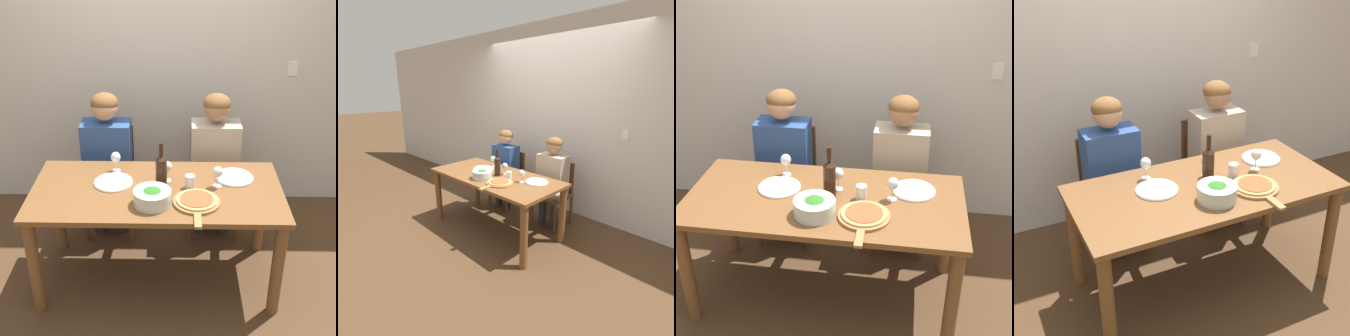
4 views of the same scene
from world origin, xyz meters
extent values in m
plane|color=#4C331E|center=(0.00, 0.00, 0.00)|extent=(40.00, 40.00, 0.00)
cube|color=silver|center=(0.00, 1.17, 1.35)|extent=(10.00, 0.05, 2.70)
cube|color=white|center=(1.10, 1.14, 1.25)|extent=(0.08, 0.01, 0.12)
cube|color=brown|center=(0.00, 0.00, 0.73)|extent=(1.69, 0.81, 0.04)
cylinder|color=brown|center=(-0.79, -0.35, 0.36)|extent=(0.08, 0.08, 0.71)
cylinder|color=brown|center=(0.79, -0.35, 0.36)|extent=(0.08, 0.08, 0.71)
cylinder|color=brown|center=(-0.79, 0.35, 0.36)|extent=(0.08, 0.08, 0.71)
cylinder|color=brown|center=(0.79, 0.35, 0.36)|extent=(0.08, 0.08, 0.71)
cube|color=brown|center=(-0.42, 0.64, 0.42)|extent=(0.42, 0.42, 0.04)
cube|color=brown|center=(-0.42, 0.83, 0.64)|extent=(0.38, 0.03, 0.42)
cylinder|color=brown|center=(-0.61, 0.45, 0.20)|extent=(0.04, 0.04, 0.40)
cylinder|color=brown|center=(-0.23, 0.45, 0.20)|extent=(0.04, 0.04, 0.40)
cylinder|color=brown|center=(-0.61, 0.83, 0.20)|extent=(0.04, 0.04, 0.40)
cylinder|color=brown|center=(-0.23, 0.83, 0.20)|extent=(0.04, 0.04, 0.40)
cube|color=brown|center=(0.43, 0.64, 0.42)|extent=(0.42, 0.42, 0.04)
cube|color=brown|center=(0.43, 0.83, 0.64)|extent=(0.38, 0.03, 0.42)
cylinder|color=brown|center=(0.24, 0.45, 0.20)|extent=(0.04, 0.04, 0.40)
cylinder|color=brown|center=(0.62, 0.45, 0.20)|extent=(0.04, 0.04, 0.40)
cylinder|color=brown|center=(0.24, 0.83, 0.20)|extent=(0.04, 0.04, 0.40)
cylinder|color=brown|center=(0.62, 0.83, 0.20)|extent=(0.04, 0.04, 0.40)
cylinder|color=#28282D|center=(-0.51, 0.56, 0.22)|extent=(0.10, 0.10, 0.43)
cylinder|color=#28282D|center=(-0.33, 0.56, 0.22)|extent=(0.10, 0.10, 0.43)
cube|color=navy|center=(-0.42, 0.62, 0.70)|extent=(0.38, 0.22, 0.54)
cylinder|color=navy|center=(-0.62, 0.37, 0.55)|extent=(0.07, 0.31, 0.14)
cylinder|color=navy|center=(-0.22, 0.37, 0.55)|extent=(0.07, 0.31, 0.14)
sphere|color=tan|center=(-0.42, 0.62, 1.09)|extent=(0.20, 0.20, 0.20)
ellipsoid|color=brown|center=(-0.42, 0.63, 1.13)|extent=(0.21, 0.21, 0.15)
cylinder|color=#28282D|center=(0.34, 0.56, 0.22)|extent=(0.10, 0.10, 0.43)
cylinder|color=#28282D|center=(0.52, 0.56, 0.22)|extent=(0.10, 0.10, 0.43)
cube|color=tan|center=(0.43, 0.62, 0.70)|extent=(0.38, 0.22, 0.54)
cylinder|color=tan|center=(0.23, 0.37, 0.55)|extent=(0.07, 0.31, 0.14)
cylinder|color=tan|center=(0.63, 0.37, 0.55)|extent=(0.07, 0.31, 0.14)
sphere|color=#9E7051|center=(0.43, 0.62, 1.09)|extent=(0.20, 0.20, 0.20)
ellipsoid|color=brown|center=(0.43, 0.63, 1.13)|extent=(0.21, 0.21, 0.15)
cylinder|color=black|center=(0.03, 0.02, 0.85)|extent=(0.08, 0.08, 0.22)
cone|color=black|center=(0.03, 0.02, 0.98)|extent=(0.08, 0.08, 0.03)
cylinder|color=black|center=(0.03, 0.02, 1.04)|extent=(0.03, 0.03, 0.09)
cylinder|color=silver|center=(-0.02, -0.19, 0.80)|extent=(0.24, 0.24, 0.10)
ellipsoid|color=#2D6B23|center=(-0.02, -0.19, 0.80)|extent=(0.20, 0.20, 0.11)
cylinder|color=white|center=(-0.30, 0.07, 0.75)|extent=(0.27, 0.27, 0.01)
torus|color=white|center=(-0.30, 0.07, 0.76)|extent=(0.26, 0.26, 0.02)
cylinder|color=white|center=(0.54, 0.16, 0.75)|extent=(0.27, 0.27, 0.01)
torus|color=white|center=(0.54, 0.16, 0.76)|extent=(0.26, 0.26, 0.02)
cylinder|color=#9E7042|center=(0.26, -0.17, 0.76)|extent=(0.30, 0.30, 0.02)
cube|color=#9E7042|center=(0.26, -0.39, 0.76)|extent=(0.04, 0.14, 0.02)
cylinder|color=tan|center=(0.26, -0.17, 0.77)|extent=(0.26, 0.26, 0.01)
cylinder|color=#AD4C28|center=(0.26, -0.17, 0.78)|extent=(0.21, 0.21, 0.01)
cylinder|color=silver|center=(-0.30, 0.25, 0.75)|extent=(0.06, 0.06, 0.01)
cylinder|color=silver|center=(-0.30, 0.25, 0.79)|extent=(0.01, 0.01, 0.07)
ellipsoid|color=silver|center=(-0.30, 0.25, 0.86)|extent=(0.07, 0.07, 0.08)
ellipsoid|color=maroon|center=(-0.30, 0.25, 0.85)|extent=(0.06, 0.06, 0.03)
cylinder|color=silver|center=(0.41, 0.04, 0.75)|extent=(0.06, 0.06, 0.01)
cylinder|color=silver|center=(0.41, 0.04, 0.79)|extent=(0.01, 0.01, 0.07)
ellipsoid|color=silver|center=(0.41, 0.04, 0.86)|extent=(0.07, 0.07, 0.08)
ellipsoid|color=maroon|center=(0.41, 0.04, 0.85)|extent=(0.06, 0.06, 0.03)
cylinder|color=silver|center=(0.07, 0.11, 0.75)|extent=(0.06, 0.06, 0.01)
cylinder|color=silver|center=(0.07, 0.11, 0.79)|extent=(0.01, 0.01, 0.07)
ellipsoid|color=silver|center=(0.07, 0.11, 0.86)|extent=(0.07, 0.07, 0.08)
ellipsoid|color=maroon|center=(0.07, 0.11, 0.85)|extent=(0.06, 0.06, 0.03)
cylinder|color=silver|center=(0.22, 0.02, 0.79)|extent=(0.07, 0.07, 0.09)
camera|label=1|loc=(0.13, -2.71, 2.35)|focal=50.00mm
camera|label=2|loc=(2.27, -2.11, 1.78)|focal=28.00mm
camera|label=3|loc=(0.48, -2.37, 2.24)|focal=50.00mm
camera|label=4|loc=(-1.27, -2.26, 2.20)|focal=50.00mm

